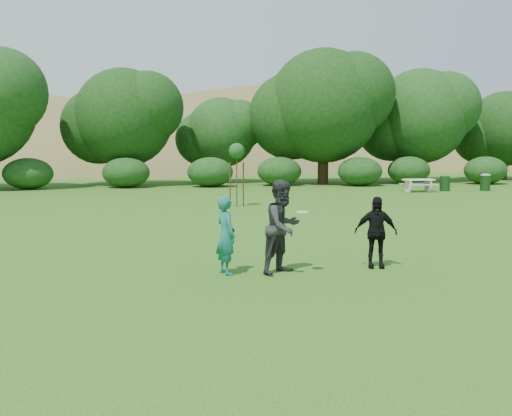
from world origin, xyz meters
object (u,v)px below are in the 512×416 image
Objects in this scene: player_grey at (283,227)px; picnic_table at (418,183)px; sapling at (237,153)px; player_black at (376,232)px; trash_can_lidded at (485,182)px; trash_can_near at (445,184)px; player_teal at (226,235)px.

player_grey is 23.78m from picnic_table.
sapling reaches higher than picnic_table.
player_black reaches higher than trash_can_lidded.
trash_can_near is (12.96, 19.75, -0.35)m from player_black.
player_grey is at bearing -113.33° from player_teal.
trash_can_lidded is at bearing -1.57° from picnic_table.
player_black is 0.89× the size of picnic_table.
player_grey is 1.90× the size of trash_can_lidded.
player_black is at bearing -123.27° from trash_can_near.
player_teal is 1.23m from player_grey.
player_teal is 3.37m from player_black.
trash_can_lidded is at bearing 20.45° from sapling.
player_teal is at bearing -100.48° from sapling.
trash_can_lidded reaches higher than trash_can_near.
player_grey is 2.18m from player_black.
sapling reaches higher than trash_can_near.
trash_can_near is 0.86× the size of trash_can_lidded.
player_black is 0.56× the size of sapling.
trash_can_lidded reaches higher than picnic_table.
player_grey reaches higher than trash_can_near.
player_grey is 24.98m from trash_can_near.
picnic_table is at bearing -53.35° from player_teal.
player_black is (2.16, 0.13, -0.20)m from player_grey.
sapling is at bearing 109.86° from player_black.
trash_can_near is 1.83m from picnic_table.
trash_can_lidded is (15.49, 19.47, -0.26)m from player_black.
picnic_table is (12.04, 6.23, -1.90)m from sapling.
player_grey is 0.70× the size of sapling.
player_teal is 1.04× the size of player_black.
player_teal is at bearing -129.61° from trash_can_near.
player_teal is 1.59× the size of trash_can_lidded.
sapling is at bearing 49.34° from player_grey.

